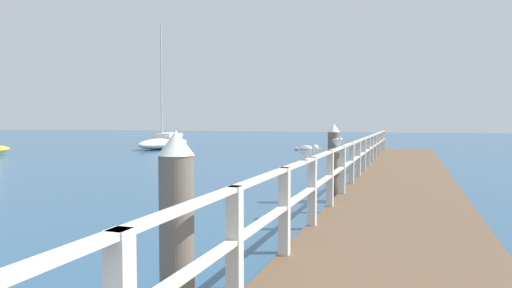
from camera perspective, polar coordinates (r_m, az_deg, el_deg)
The scene contains 7 objects.
pier_deck at distance 13.09m, azimuth 17.97°, elevation -5.00°, with size 2.58×26.87×0.42m, color brown.
pier_railing at distance 13.07m, azimuth 12.73°, elevation -1.22°, with size 0.12×25.39×1.02m.
dock_piling_near at distance 3.79m, azimuth -9.89°, elevation -12.76°, with size 0.29×0.29×1.91m.
dock_piling_far at distance 11.17m, azimuth 9.69°, elevation -2.35°, with size 0.29×0.29×1.91m.
seagull_foreground at distance 6.40m, azimuth 6.40°, elevation -0.75°, with size 0.42×0.30×0.21m.
seagull_background at distance 9.18m, azimuth 10.19°, elevation 0.34°, with size 0.27×0.44×0.21m.
boat_1 at distance 32.92m, azimuth -11.43°, elevation 0.22°, with size 2.54×6.29×8.73m.
Camera 1 is at (0.17, 0.47, 1.99)m, focal length 31.88 mm.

